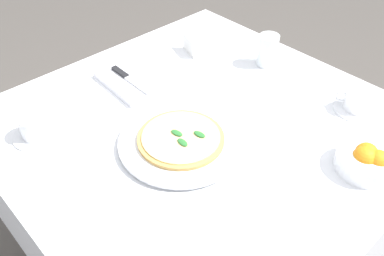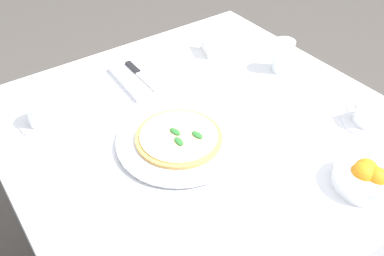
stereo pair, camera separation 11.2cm
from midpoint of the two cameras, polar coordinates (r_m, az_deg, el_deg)
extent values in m
cube|color=white|center=(1.17, -1.29, 0.22)|extent=(1.07, 1.07, 0.02)
cube|color=white|center=(1.59, 13.19, 4.50)|extent=(1.07, 0.01, 0.28)
cube|color=white|center=(1.61, -13.88, 5.07)|extent=(0.01, 1.07, 0.28)
cylinder|color=brown|center=(1.58, -24.46, -9.30)|extent=(0.06, 0.06, 0.71)
cylinder|color=brown|center=(1.88, -0.10, 4.05)|extent=(0.06, 0.06, 0.71)
cylinder|color=brown|center=(1.54, 23.19, -10.73)|extent=(0.06, 0.06, 0.71)
cylinder|color=white|center=(1.10, -4.46, -2.31)|extent=(0.20, 0.20, 0.01)
cylinder|color=white|center=(1.09, -4.48, -1.97)|extent=(0.33, 0.33, 0.01)
cylinder|color=tan|center=(1.08, -4.51, -1.58)|extent=(0.23, 0.23, 0.01)
cylinder|color=#F4DB8E|center=(1.08, -4.53, -1.30)|extent=(0.21, 0.21, 0.00)
ellipsoid|color=#2D7533|center=(1.08, -5.08, -0.80)|extent=(0.04, 0.02, 0.01)
ellipsoid|color=#2D7533|center=(1.07, -1.91, -1.00)|extent=(0.04, 0.02, 0.01)
ellipsoid|color=#2D7533|center=(1.05, -4.35, -2.13)|extent=(0.04, 0.02, 0.01)
cylinder|color=white|center=(1.22, -23.28, -1.04)|extent=(0.13, 0.13, 0.01)
cylinder|color=white|center=(1.20, -23.70, 0.17)|extent=(0.08, 0.08, 0.06)
torus|color=white|center=(1.18, -21.47, 0.38)|extent=(0.03, 0.03, 0.03)
cylinder|color=black|center=(1.18, -24.04, 1.16)|extent=(0.07, 0.07, 0.00)
cylinder|color=white|center=(1.28, 19.56, 2.41)|extent=(0.13, 0.13, 0.01)
cylinder|color=white|center=(1.26, 19.89, 3.58)|extent=(0.08, 0.08, 0.06)
torus|color=white|center=(1.26, 17.69, 4.15)|extent=(0.03, 0.02, 0.03)
cylinder|color=black|center=(1.25, 20.15, 4.52)|extent=(0.07, 0.07, 0.00)
cylinder|color=white|center=(1.41, 8.27, 10.62)|extent=(0.07, 0.07, 0.11)
cylinder|color=silver|center=(1.42, 8.19, 9.87)|extent=(0.06, 0.06, 0.07)
cube|color=white|center=(1.34, -11.15, 6.22)|extent=(0.23, 0.14, 0.02)
cube|color=silver|center=(1.29, -10.00, 5.80)|extent=(0.12, 0.02, 0.01)
cube|color=black|center=(1.36, -12.34, 7.55)|extent=(0.08, 0.02, 0.01)
cylinder|color=white|center=(1.09, 20.40, -4.54)|extent=(0.15, 0.15, 0.04)
sphere|color=orange|center=(1.08, 21.79, -4.44)|extent=(0.06, 0.06, 0.06)
sphere|color=orange|center=(1.09, 20.48, -3.49)|extent=(0.06, 0.06, 0.06)
sphere|color=orange|center=(1.07, 20.22, -4.16)|extent=(0.06, 0.06, 0.06)
cube|color=white|center=(1.47, -2.70, 11.34)|extent=(0.09, 0.03, 0.06)
camera|label=1|loc=(0.06, -92.87, -2.45)|focal=38.25mm
camera|label=2|loc=(0.06, 87.13, 2.45)|focal=38.25mm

